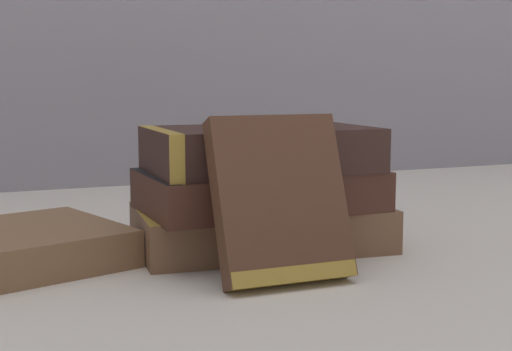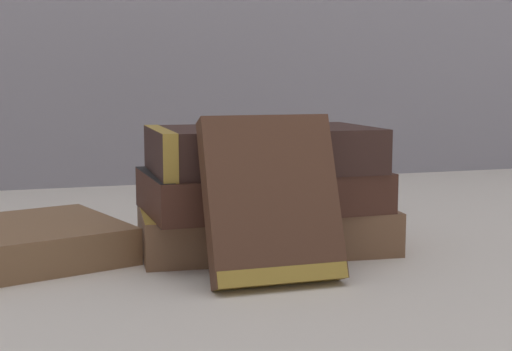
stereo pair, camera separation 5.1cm
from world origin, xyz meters
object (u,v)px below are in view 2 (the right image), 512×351
object	(u,v)px
book_flat_top	(258,150)
book_leaning_front	(272,206)
book_flat_middle	(257,191)
book_flat_bottom	(258,228)
reading_glasses	(190,227)
pocket_watch	(281,124)

from	to	relation	value
book_flat_top	book_leaning_front	size ratio (longest dim) A/B	1.55
book_flat_middle	book_leaning_front	size ratio (longest dim) A/B	1.64
book_flat_top	book_flat_bottom	bearing A→B (deg)	72.88
book_leaning_front	reading_glasses	xyz separation A→B (m)	(-0.02, 0.21, -0.06)
book_flat_top	book_leaning_front	distance (m)	0.10
book_flat_bottom	reading_glasses	distance (m)	0.11
book_flat_bottom	book_flat_middle	xyz separation A→B (m)	(-0.01, -0.01, 0.04)
book_flat_top	pocket_watch	distance (m)	0.03
pocket_watch	reading_glasses	distance (m)	0.17
book_flat_bottom	book_flat_middle	distance (m)	0.04
book_flat_middle	book_flat_top	size ratio (longest dim) A/B	1.06
book_leaning_front	pocket_watch	world-z (taller)	book_leaning_front
book_flat_middle	book_leaning_front	bearing A→B (deg)	-101.59
book_flat_bottom	book_flat_top	bearing A→B (deg)	-103.69
book_flat_middle	reading_glasses	bearing A→B (deg)	105.95
reading_glasses	book_leaning_front	bearing A→B (deg)	-74.05
book_flat_middle	book_flat_top	world-z (taller)	book_flat_top
book_leaning_front	book_flat_bottom	bearing A→B (deg)	78.35
pocket_watch	reading_glasses	size ratio (longest dim) A/B	0.41
book_flat_bottom	book_leaning_front	world-z (taller)	book_leaning_front
book_flat_middle	reading_glasses	distance (m)	0.13
book_flat_bottom	pocket_watch	bearing A→B (deg)	-42.82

